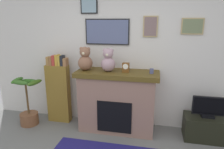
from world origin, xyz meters
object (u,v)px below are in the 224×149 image
at_px(fireplace, 117,101).
at_px(bookshelf, 58,91).
at_px(television, 208,108).
at_px(mantel_clock, 126,67).
at_px(tv_stand, 206,128).
at_px(candle_jar, 152,71).
at_px(teddy_bear_brown, 108,61).
at_px(teddy_bear_cream, 85,60).
at_px(potted_plant, 28,107).

height_order(fireplace, bookshelf, bookshelf).
distance_m(television, mantel_clock, 1.49).
height_order(tv_stand, candle_jar, candle_jar).
bearing_deg(tv_stand, teddy_bear_brown, 179.67).
distance_m(bookshelf, tv_stand, 2.72).
height_order(tv_stand, teddy_bear_cream, teddy_bear_cream).
distance_m(candle_jar, teddy_bear_cream, 1.16).
xyz_separation_m(fireplace, teddy_bear_brown, (-0.16, -0.02, 0.72)).
relative_size(television, mantel_clock, 3.15).
height_order(potted_plant, teddy_bear_brown, teddy_bear_brown).
bearing_deg(potted_plant, candle_jar, 4.50).
bearing_deg(bookshelf, teddy_bear_cream, -8.59).
xyz_separation_m(tv_stand, candle_jar, (-0.94, 0.01, 0.93)).
xyz_separation_m(television, mantel_clock, (-1.37, 0.01, 0.60)).
bearing_deg(fireplace, bookshelf, 176.47).
xyz_separation_m(tv_stand, teddy_bear_cream, (-2.08, 0.01, 1.07)).
relative_size(fireplace, television, 2.81).
relative_size(tv_stand, teddy_bear_brown, 1.77).
bearing_deg(potted_plant, mantel_clock, 5.51).
height_order(potted_plant, television, potted_plant).
distance_m(tv_stand, teddy_bear_cream, 2.34).
bearing_deg(teddy_bear_brown, television, -0.38).
bearing_deg(candle_jar, bookshelf, 177.05).
xyz_separation_m(tv_stand, mantel_clock, (-1.37, 0.01, 0.97)).
height_order(candle_jar, teddy_bear_cream, teddy_bear_cream).
bearing_deg(bookshelf, candle_jar, -2.95).
bearing_deg(teddy_bear_brown, bookshelf, 174.89).
distance_m(fireplace, television, 1.51).
distance_m(bookshelf, television, 2.69).
relative_size(candle_jar, teddy_bear_brown, 0.21).
relative_size(tv_stand, television, 1.39).
bearing_deg(mantel_clock, television, -0.42).
bearing_deg(tv_stand, mantel_clock, 179.64).
distance_m(tv_stand, candle_jar, 1.32).
height_order(television, teddy_bear_cream, teddy_bear_cream).
bearing_deg(mantel_clock, teddy_bear_brown, 179.83).
relative_size(potted_plant, teddy_bear_brown, 2.30).
bearing_deg(television, fireplace, 178.90).
bearing_deg(mantel_clock, bookshelf, 176.03).
distance_m(potted_plant, mantel_clock, 2.01).
xyz_separation_m(fireplace, tv_stand, (1.51, -0.03, -0.35)).
bearing_deg(fireplace, potted_plant, -173.36).
xyz_separation_m(potted_plant, mantel_clock, (1.82, 0.18, 0.82)).
relative_size(fireplace, mantel_clock, 8.83).
xyz_separation_m(fireplace, potted_plant, (-1.68, -0.20, -0.20)).
bearing_deg(mantel_clock, potted_plant, -174.49).
bearing_deg(fireplace, mantel_clock, -7.39).
bearing_deg(television, tv_stand, 90.00).
height_order(potted_plant, candle_jar, candle_jar).
bearing_deg(tv_stand, potted_plant, -177.00).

